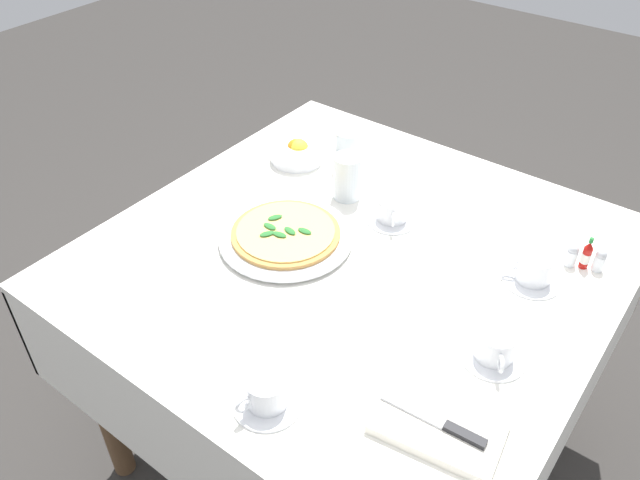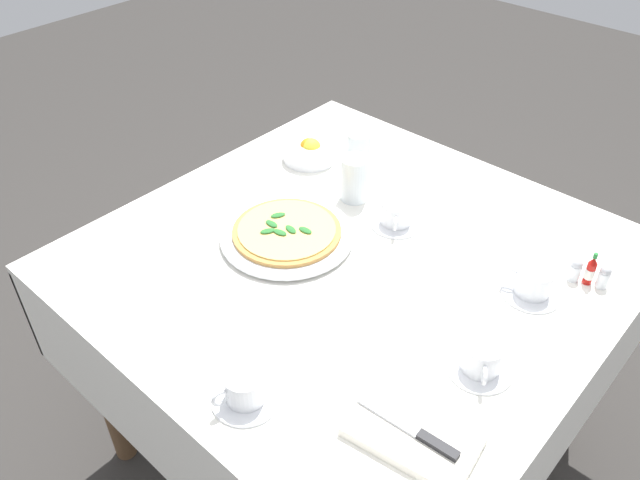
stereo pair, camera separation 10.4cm
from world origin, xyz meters
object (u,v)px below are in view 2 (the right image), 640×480
object	(u,v)px
napkin_folded	(413,435)
menu_card	(361,137)
pepper_shaker	(604,277)
pizza	(287,231)
coffee_cup_far_left	(533,283)
water_glass_back_corner	(355,181)
hot_sauce_bottle	(590,271)
salt_shaker	(575,271)
water_glass_center_back	(359,153)
coffee_cup_far_right	(482,358)
pizza_plate	(287,235)
citrus_bowl	(310,151)
coffee_cup_near_left	(396,215)
coffee_cup_near_right	(245,388)
dinner_knife	(412,429)

from	to	relation	value
napkin_folded	menu_card	xyz separation A→B (m)	(0.70, -0.71, 0.02)
pepper_shaker	menu_card	size ratio (longest dim) A/B	0.80
napkin_folded	pizza	bearing A→B (deg)	-33.04
coffee_cup_far_left	water_glass_back_corner	size ratio (longest dim) A/B	1.09
hot_sauce_bottle	pepper_shaker	bearing A→B (deg)	-160.35
pizza	menu_card	world-z (taller)	menu_card
salt_shaker	water_glass_center_back	bearing A→B (deg)	-3.29
coffee_cup_far_right	water_glass_back_corner	xyz separation A→B (m)	(0.54, -0.28, 0.02)
water_glass_center_back	menu_card	size ratio (longest dim) A/B	1.57
pizza	salt_shaker	world-z (taller)	salt_shaker
water_glass_center_back	pepper_shaker	distance (m)	0.70
menu_card	coffee_cup_far_right	bearing A→B (deg)	-166.68
pizza_plate	salt_shaker	world-z (taller)	salt_shaker
citrus_bowl	hot_sauce_bottle	bearing A→B (deg)	-178.12
water_glass_center_back	citrus_bowl	world-z (taller)	water_glass_center_back
coffee_cup_near_left	pepper_shaker	distance (m)	0.49
coffee_cup_near_left	napkin_folded	bearing A→B (deg)	129.43
water_glass_center_back	napkin_folded	world-z (taller)	water_glass_center_back
pizza_plate	menu_card	world-z (taller)	menu_card
pepper_shaker	menu_card	xyz separation A→B (m)	(0.78, -0.12, 0.00)
coffee_cup_far_right	citrus_bowl	xyz separation A→B (m)	(0.76, -0.35, -0.00)
pizza_plate	coffee_cup_far_right	xyz separation A→B (m)	(-0.55, 0.04, 0.02)
water_glass_back_corner	menu_card	size ratio (longest dim) A/B	1.70
coffee_cup_far_left	coffee_cup_far_right	bearing A→B (deg)	96.22
coffee_cup_far_left	salt_shaker	xyz separation A→B (m)	(-0.05, -0.11, -0.01)
salt_shaker	citrus_bowl	bearing A→B (deg)	1.22
coffee_cup_far_left	water_glass_center_back	size ratio (longest dim) A/B	1.17
coffee_cup_near_right	dinner_knife	size ratio (longest dim) A/B	0.67
dinner_knife	menu_card	bearing A→B (deg)	-49.73
napkin_folded	salt_shaker	bearing A→B (deg)	-100.89
water_glass_center_back	water_glass_back_corner	bearing A→B (deg)	125.04
napkin_folded	hot_sauce_bottle	world-z (taller)	hot_sauce_bottle
pizza	citrus_bowl	distance (m)	0.37
water_glass_back_corner	menu_card	distance (m)	0.27
pizza_plate	salt_shaker	distance (m)	0.66
coffee_cup_near_right	citrus_bowl	distance (m)	0.84
salt_shaker	napkin_folded	bearing A→B (deg)	87.52
coffee_cup_near_right	menu_card	size ratio (longest dim) A/B	1.87
coffee_cup_near_left	water_glass_back_corner	world-z (taller)	water_glass_back_corner
salt_shaker	pepper_shaker	world-z (taller)	same
coffee_cup_far_right	pepper_shaker	world-z (taller)	coffee_cup_far_right
pepper_shaker	salt_shaker	bearing A→B (deg)	19.65
pizza_plate	napkin_folded	world-z (taller)	napkin_folded
hot_sauce_bottle	salt_shaker	distance (m)	0.03
water_glass_center_back	coffee_cup_far_left	bearing A→B (deg)	166.65
coffee_cup_near_left	citrus_bowl	bearing A→B (deg)	-12.75
coffee_cup_far_right	coffee_cup_far_left	world-z (taller)	coffee_cup_far_left
dinner_knife	coffee_cup_far_right	bearing A→B (deg)	-96.18
pizza_plate	water_glass_center_back	bearing A→B (deg)	-78.28
citrus_bowl	dinner_knife	bearing A→B (deg)	143.53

